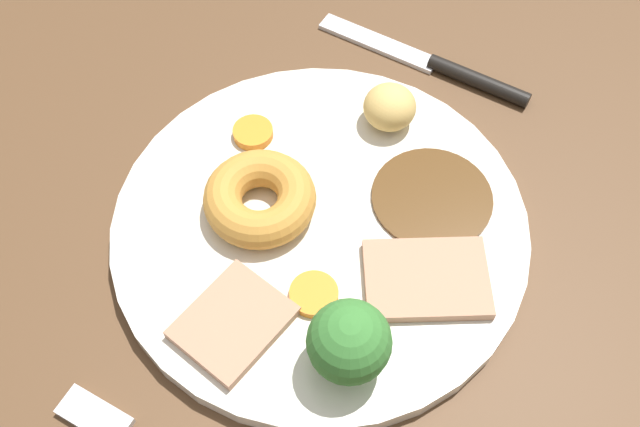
# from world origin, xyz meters

# --- Properties ---
(dining_table) EXTENTS (1.20, 0.84, 0.04)m
(dining_table) POSITION_xyz_m (0.00, 0.00, 0.02)
(dining_table) COLOR brown
(dining_table) RESTS_ON ground
(dinner_plate) EXTENTS (0.29, 0.29, 0.01)m
(dinner_plate) POSITION_xyz_m (-0.03, -0.02, 0.04)
(dinner_plate) COLOR silver
(dinner_plate) RESTS_ON dining_table
(gravy_pool) EXTENTS (0.08, 0.08, 0.00)m
(gravy_pool) POSITION_xyz_m (0.02, -0.08, 0.05)
(gravy_pool) COLOR #563819
(gravy_pool) RESTS_ON dinner_plate
(meat_slice_main) EXTENTS (0.09, 0.10, 0.01)m
(meat_slice_main) POSITION_xyz_m (-0.04, -0.10, 0.05)
(meat_slice_main) COLOR tan
(meat_slice_main) RESTS_ON dinner_plate
(meat_slice_under) EXTENTS (0.07, 0.06, 0.01)m
(meat_slice_under) POSITION_xyz_m (-0.13, -0.02, 0.05)
(meat_slice_under) COLOR tan
(meat_slice_under) RESTS_ON dinner_plate
(yorkshire_pudding) EXTENTS (0.08, 0.08, 0.03)m
(yorkshire_pudding) POSITION_xyz_m (-0.05, 0.02, 0.06)
(yorkshire_pudding) COLOR #C68938
(yorkshire_pudding) RESTS_ON dinner_plate
(roast_potato_left) EXTENTS (0.04, 0.04, 0.03)m
(roast_potato_left) POSITION_xyz_m (0.07, -0.02, 0.07)
(roast_potato_left) COLOR #D8B260
(roast_potato_left) RESTS_ON dinner_plate
(carrot_coin_front) EXTENTS (0.03, 0.03, 0.01)m
(carrot_coin_front) POSITION_xyz_m (-0.08, -0.05, 0.05)
(carrot_coin_front) COLOR orange
(carrot_coin_front) RESTS_ON dinner_plate
(carrot_coin_back) EXTENTS (0.03, 0.03, 0.01)m
(carrot_coin_back) POSITION_xyz_m (0.01, 0.06, 0.05)
(carrot_coin_back) COLOR orange
(carrot_coin_back) RESTS_ON dinner_plate
(broccoli_floret) EXTENTS (0.05, 0.05, 0.06)m
(broccoli_floret) POSITION_xyz_m (-0.11, -0.09, 0.08)
(broccoli_floret) COLOR #8CB766
(broccoli_floret) RESTS_ON dinner_plate
(knife) EXTENTS (0.02, 0.19, 0.01)m
(knife) POSITION_xyz_m (0.15, -0.03, 0.04)
(knife) COLOR black
(knife) RESTS_ON dining_table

